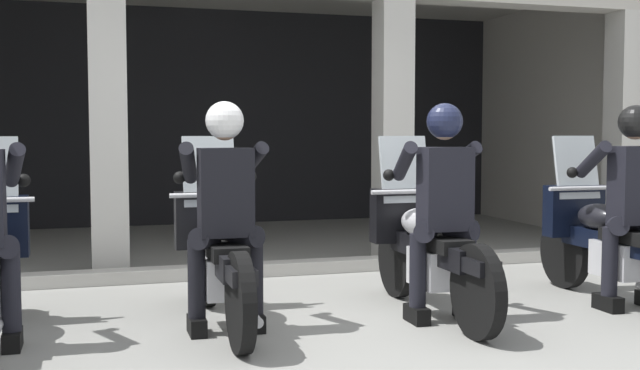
# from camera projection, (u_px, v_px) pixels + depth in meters

# --- Properties ---
(ground_plane) EXTENTS (80.00, 80.00, 0.00)m
(ground_plane) POSITION_uv_depth(u_px,v_px,m) (246.00, 255.00, 8.70)
(ground_plane) COLOR gray
(station_building) EXTENTS (9.92, 4.60, 3.38)m
(station_building) POSITION_uv_depth(u_px,v_px,m) (220.00, 74.00, 10.03)
(station_building) COLOR black
(station_building) RESTS_ON ground
(kerb_strip) EXTENTS (9.42, 0.24, 0.12)m
(kerb_strip) POSITION_uv_depth(u_px,v_px,m) (270.00, 269.00, 7.47)
(kerb_strip) COLOR #B7B5AD
(kerb_strip) RESTS_ON ground
(motorcycle_center_left) EXTENTS (0.62, 2.04, 1.35)m
(motorcycle_center_left) POSITION_uv_depth(u_px,v_px,m) (219.00, 254.00, 5.56)
(motorcycle_center_left) COLOR black
(motorcycle_center_left) RESTS_ON ground
(police_officer_center_left) EXTENTS (0.63, 0.61, 1.58)m
(police_officer_center_left) POSITION_uv_depth(u_px,v_px,m) (225.00, 197.00, 5.26)
(police_officer_center_left) COLOR black
(police_officer_center_left) RESTS_ON ground
(motorcycle_center_right) EXTENTS (0.62, 2.04, 1.35)m
(motorcycle_center_right) POSITION_uv_depth(u_px,v_px,m) (426.00, 247.00, 5.89)
(motorcycle_center_right) COLOR black
(motorcycle_center_right) RESTS_ON ground
(police_officer_center_right) EXTENTS (0.63, 0.61, 1.58)m
(police_officer_center_right) POSITION_uv_depth(u_px,v_px,m) (443.00, 193.00, 5.59)
(police_officer_center_right) COLOR black
(police_officer_center_right) RESTS_ON ground
(motorcycle_far_right) EXTENTS (0.62, 2.04, 1.35)m
(motorcycle_far_right) POSITION_uv_depth(u_px,v_px,m) (607.00, 240.00, 6.27)
(motorcycle_far_right) COLOR black
(motorcycle_far_right) RESTS_ON ground
(police_officer_far_right) EXTENTS (0.63, 0.61, 1.58)m
(police_officer_far_right) POSITION_uv_depth(u_px,v_px,m) (632.00, 189.00, 5.97)
(police_officer_far_right) COLOR black
(police_officer_far_right) RESTS_ON ground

